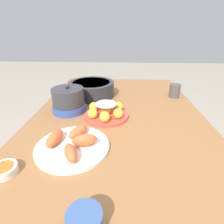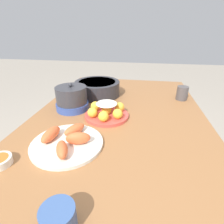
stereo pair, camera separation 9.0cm
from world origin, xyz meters
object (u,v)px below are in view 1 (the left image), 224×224
Objects in this scene: cup_far at (85,224)px; warming_pot at (69,100)px; sauce_bowl at (4,170)px; serving_bowl at (92,88)px; seafood_platter at (72,144)px; cake_plate at (106,112)px; dining_table at (118,135)px; cup_near at (175,91)px.

cup_far is 0.44× the size of warming_pot.
serving_bowl is at bearing -13.51° from sauce_bowl.
serving_bowl reaches higher than cup_far.
sauce_bowl is 0.24m from seafood_platter.
cup_far is at bearing -172.22° from serving_bowl.
sauce_bowl is (-0.42, 0.30, -0.02)m from cake_plate.
dining_table is at bearing -121.27° from cake_plate.
warming_pot is (0.65, 0.21, 0.03)m from cup_far.
cup_far is (-0.32, -0.11, 0.01)m from seafood_platter.
seafood_platter is at bearing -163.18° from warming_pot.
serving_bowl reaches higher than sauce_bowl.
dining_table is 5.14× the size of serving_bowl.
seafood_platter is 3.51× the size of cup_far.
cake_plate is 0.29m from seafood_platter.
dining_table is 0.31m from seafood_platter.
dining_table is 0.34m from warming_pot.
dining_table is 5.44× the size of seafood_platter.
warming_pot is at bearing -10.21° from sauce_bowl.
cup_near is 1.02m from cup_far.
cup_far is (-0.59, 0.00, 0.00)m from cake_plate.
warming_pot is (0.48, -0.09, 0.05)m from sauce_bowl.
cup_near is at bearing -43.06° from seafood_platter.
serving_bowl reaches higher than seafood_platter.
seafood_platter is at bearing -178.79° from serving_bowl.
sauce_bowl is 0.94× the size of cup_near.
cup_near is at bearing -53.84° from cake_plate.
dining_table is 19.12× the size of cup_far.
cup_far reaches higher than dining_table.
dining_table is at bearing -110.65° from warming_pot.
cake_plate is at bearing 126.16° from cup_near.
cup_near is 0.71m from warming_pot.
sauce_bowl is 0.45× the size of warming_pot.
serving_bowl is 0.57m from cup_near.
cup_near reaches higher than cup_far.
cup_far is at bearing -160.57° from seafood_platter.
seafood_platter is 1.56× the size of warming_pot.
warming_pot reaches higher than sauce_bowl.
cup_far is 0.69m from warming_pot.
sauce_bowl is 0.29× the size of seafood_platter.
cup_far is at bearing 179.82° from cake_plate.
sauce_bowl is at bearing 135.82° from dining_table.
serving_bowl reaches higher than cake_plate.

